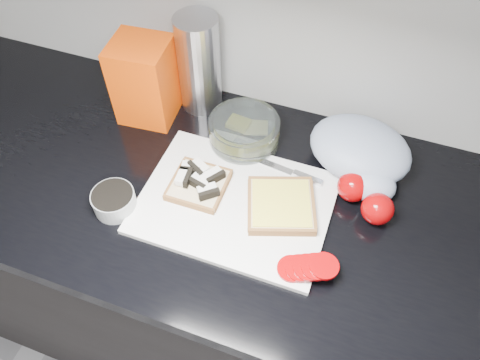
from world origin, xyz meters
The scene contains 14 objects.
base_cabinet centered at (0.00, 1.20, 0.43)m, with size 3.50×0.60×0.86m, color black.
countertop centered at (0.00, 1.20, 0.88)m, with size 3.50×0.64×0.04m, color black.
cutting_board centered at (-0.04, 1.17, 0.91)m, with size 0.40×0.30×0.01m, color white.
bread_left centered at (-0.12, 1.18, 0.92)m, with size 0.12×0.12×0.04m.
bread_right centered at (0.06, 1.19, 0.92)m, with size 0.18×0.18×0.02m.
tomato_slices centered at (0.15, 1.06, 0.92)m, with size 0.13×0.09×0.02m.
knife centered at (0.05, 1.29, 0.92)m, with size 0.22×0.04×0.01m.
seed_tub centered at (-0.27, 1.08, 0.93)m, with size 0.09×0.09×0.05m.
tub_lid centered at (-0.15, 1.26, 0.90)m, with size 0.10×0.10×0.01m, color silver.
glass_bowl centered at (-0.08, 1.35, 0.93)m, with size 0.16×0.16×0.07m.
bread_bag centered at (-0.33, 1.36, 1.00)m, with size 0.13×0.12×0.20m, color #EF5503.
steel_canister centered at (-0.23, 1.44, 1.02)m, with size 0.10×0.10×0.24m, color #AEADB2.
grocery_bag centered at (0.19, 1.36, 0.95)m, with size 0.26×0.25×0.10m.
whole_tomatoes centered at (0.22, 1.26, 0.93)m, with size 0.13×0.11×0.07m.
Camera 1 is at (0.17, 0.63, 1.72)m, focal length 35.00 mm.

